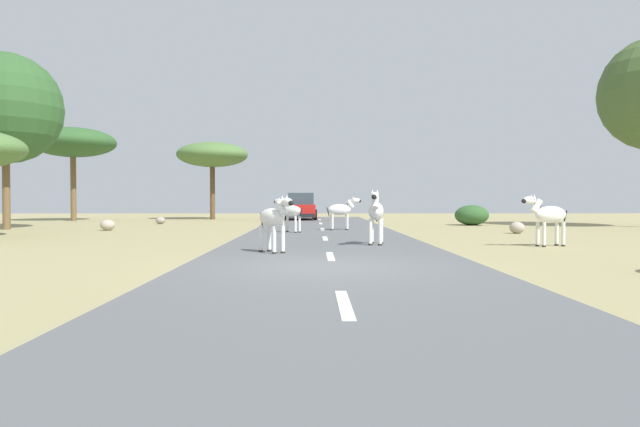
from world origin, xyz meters
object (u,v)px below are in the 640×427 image
object	(u,v)px
bush_0	(472,215)
rock_1	(108,225)
zebra_0	(376,212)
zebra_1	(341,210)
car_0	(301,207)
tree_0	(212,155)
rock_0	(517,228)
zebra_2	(273,219)
zebra_3	(290,211)
rock_2	(160,220)
zebra_4	(548,215)
tree_4	(73,143)
tree_2	(5,108)

from	to	relation	value
bush_0	rock_1	xyz separation A→B (m)	(-17.37, -4.92, -0.29)
zebra_0	zebra_1	xyz separation A→B (m)	(-0.61, 8.00, -0.09)
car_0	tree_0	bearing A→B (deg)	-13.83
zebra_0	tree_0	bearing A→B (deg)	-59.63
zebra_1	car_0	size ratio (longest dim) A/B	0.35
zebra_0	zebra_1	size ratio (longest dim) A/B	1.10
tree_0	rock_0	bearing A→B (deg)	-47.37
zebra_2	tree_0	world-z (taller)	tree_0
zebra_3	zebra_0	bearing A→B (deg)	-117.66
bush_0	rock_2	distance (m)	16.95
zebra_0	tree_0	xyz separation A→B (m)	(-8.68, 22.53, 3.39)
zebra_4	car_0	bearing A→B (deg)	1.24
zebra_4	car_0	distance (m)	22.61
bush_0	rock_2	size ratio (longest dim) A/B	3.33
zebra_1	car_0	distance (m)	13.39
zebra_1	rock_0	xyz separation A→B (m)	(6.93, -1.78, -0.67)
tree_0	car_0	bearing A→B (deg)	-12.03
rock_1	rock_2	xyz separation A→B (m)	(0.51, 6.71, -0.04)
zebra_0	zebra_4	distance (m)	4.97
zebra_2	zebra_4	world-z (taller)	zebra_4
zebra_1	zebra_4	distance (m)	9.80
zebra_2	tree_4	bearing A→B (deg)	-92.89
zebra_2	tree_2	bearing A→B (deg)	-78.18
zebra_3	tree_4	distance (m)	20.16
bush_0	tree_2	bearing A→B (deg)	-169.51
bush_0	rock_1	distance (m)	18.05
rock_1	car_0	bearing A→B (deg)	57.00
zebra_3	tree_4	bearing A→B (deg)	84.99
rock_0	tree_0	bearing A→B (deg)	132.63
tree_2	rock_0	xyz separation A→B (m)	(21.97, -3.23, -5.21)
zebra_0	bush_0	world-z (taller)	zebra_0
tree_2	rock_1	world-z (taller)	tree_2
zebra_4	bush_0	xyz separation A→B (m)	(1.57, 13.62, -0.37)
zebra_0	car_0	world-z (taller)	car_0
zebra_3	rock_0	bearing A→B (deg)	-51.52
zebra_3	tree_2	bearing A→B (deg)	114.80
zebra_3	rock_2	size ratio (longest dim) A/B	2.62
rock_0	rock_2	world-z (taller)	rock_0
zebra_4	rock_0	bearing A→B (deg)	-30.56
bush_0	rock_0	bearing A→B (deg)	-91.73
tree_2	zebra_0	bearing A→B (deg)	-31.14
tree_4	bush_0	bearing A→B (deg)	-15.06
zebra_0	car_0	bearing A→B (deg)	-73.61
zebra_3	tree_4	world-z (taller)	tree_4
zebra_0	tree_2	xyz separation A→B (m)	(-15.65, 9.46, 4.45)
zebra_4	car_0	world-z (taller)	car_0
car_0	tree_0	world-z (taller)	tree_0
zebra_1	zebra_2	size ratio (longest dim) A/B	1.08
car_0	tree_0	size ratio (longest dim) A/B	0.84
tree_2	zebra_4	bearing A→B (deg)	-24.75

